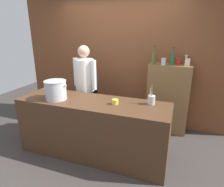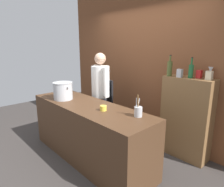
# 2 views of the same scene
# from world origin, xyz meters

# --- Properties ---
(ground_plane) EXTENTS (8.00, 8.00, 0.00)m
(ground_plane) POSITION_xyz_m (0.00, 0.00, 0.00)
(ground_plane) COLOR #383330
(brick_back_panel) EXTENTS (4.40, 0.10, 3.00)m
(brick_back_panel) POSITION_xyz_m (0.00, 1.40, 1.50)
(brick_back_panel) COLOR brown
(brick_back_panel) RESTS_ON ground_plane
(prep_counter) EXTENTS (2.31, 0.70, 0.90)m
(prep_counter) POSITION_xyz_m (0.00, 0.00, 0.45)
(prep_counter) COLOR #472D1C
(prep_counter) RESTS_ON ground_plane
(bar_cabinet) EXTENTS (0.76, 0.32, 1.31)m
(bar_cabinet) POSITION_xyz_m (1.01, 1.19, 0.66)
(bar_cabinet) COLOR brown
(bar_cabinet) RESTS_ON ground_plane
(chef) EXTENTS (0.51, 0.39, 1.66)m
(chef) POSITION_xyz_m (-0.44, 0.62, 0.96)
(chef) COLOR black
(chef) RESTS_ON ground_plane
(stockpot_large) EXTENTS (0.39, 0.33, 0.29)m
(stockpot_large) POSITION_xyz_m (-0.55, -0.11, 1.05)
(stockpot_large) COLOR #B7BABF
(stockpot_large) RESTS_ON prep_counter
(utensil_crock) EXTENTS (0.10, 0.10, 0.29)m
(utensil_crock) POSITION_xyz_m (0.85, 0.17, 0.97)
(utensil_crock) COLOR #B7BABF
(utensil_crock) RESTS_ON prep_counter
(butter_jar) EXTENTS (0.09, 0.09, 0.07)m
(butter_jar) POSITION_xyz_m (0.36, -0.00, 0.94)
(butter_jar) COLOR yellow
(butter_jar) RESTS_ON prep_counter
(wine_bottle_green) EXTENTS (0.07, 0.07, 0.31)m
(wine_bottle_green) POSITION_xyz_m (1.03, 1.15, 1.43)
(wine_bottle_green) COLOR #1E592D
(wine_bottle_green) RESTS_ON bar_cabinet
(wine_bottle_olive) EXTENTS (0.08, 0.08, 0.33)m
(wine_bottle_olive) POSITION_xyz_m (0.71, 1.09, 1.44)
(wine_bottle_olive) COLOR #475123
(wine_bottle_olive) RESTS_ON bar_cabinet
(wine_glass_short) EXTENTS (0.06, 0.06, 0.17)m
(wine_glass_short) POSITION_xyz_m (1.26, 1.29, 1.43)
(wine_glass_short) COLOR silver
(wine_glass_short) RESTS_ON bar_cabinet
(spice_tin_silver) EXTENTS (0.07, 0.07, 0.13)m
(spice_tin_silver) POSITION_xyz_m (0.89, 1.09, 1.38)
(spice_tin_silver) COLOR #B2B2B7
(spice_tin_silver) RESTS_ON bar_cabinet
(spice_tin_cream) EXTENTS (0.08, 0.08, 0.12)m
(spice_tin_cream) POSITION_xyz_m (1.28, 1.19, 1.38)
(spice_tin_cream) COLOR beige
(spice_tin_cream) RESTS_ON bar_cabinet
(spice_tin_red) EXTENTS (0.07, 0.07, 0.12)m
(spice_tin_red) POSITION_xyz_m (1.13, 1.22, 1.37)
(spice_tin_red) COLOR red
(spice_tin_red) RESTS_ON bar_cabinet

